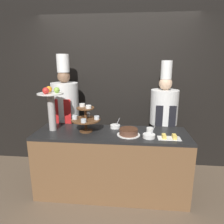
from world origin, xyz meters
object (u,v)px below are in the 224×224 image
Objects in this scene: cup_white at (150,131)px; serving_bowl_near at (149,136)px; fruit_pedestal at (51,104)px; cake_round at (129,132)px; chef_left at (66,112)px; chef_center_left at (163,118)px; tiered_stand at (86,118)px; cake_square_tray at (169,137)px; serving_bowl_far at (115,126)px.

serving_bowl_near reaches higher than cup_white.
fruit_pedestal reaches higher than serving_bowl_near.
fruit_pedestal is 2.02× the size of cake_round.
serving_bowl_near is 1.41m from chef_left.
cup_white is 1.37m from chef_left.
cake_round is 1.95× the size of serving_bowl_near.
chef_left is (-1.00, 0.59, 0.09)m from cake_round.
tiered_stand is at bearing -154.76° from chef_center_left.
cake_round is at bearing -30.36° from chef_left.
chef_left is 1.05× the size of chef_center_left.
cake_square_tray is 0.75m from serving_bowl_far.
chef_left is at bearing 157.81° from serving_bowl_far.
chef_center_left is at bearing 68.01° from serving_bowl_near.
cake_round reaches higher than cake_square_tray.
serving_bowl_near is 0.71m from chef_center_left.
cup_white is at bearing -116.03° from chef_center_left.
chef_left is (0.02, 0.50, -0.23)m from fruit_pedestal.
serving_bowl_near is at bearing -97.83° from cup_white.
serving_bowl_far is 0.88m from chef_left.
serving_bowl_far is (-0.68, 0.33, 0.01)m from cake_square_tray.
chef_center_left reaches higher than cake_round.
fruit_pedestal reaches higher than cake_square_tray.
fruit_pedestal is 1.56m from cake_square_tray.
serving_bowl_near is at bearing -36.49° from serving_bowl_far.
serving_bowl_near is 0.08× the size of chef_left.
fruit_pedestal is 0.91m from serving_bowl_far.
cake_square_tray is 0.14× the size of chef_left.
fruit_pedestal reaches higher than serving_bowl_far.
serving_bowl_near is 1.02× the size of serving_bowl_far.
serving_bowl_near is at bearing -7.16° from fruit_pedestal.
chef_left is (-1.49, 0.66, 0.12)m from cake_square_tray.
serving_bowl_near reaches higher than cake_square_tray.
serving_bowl_far is (-0.19, 0.26, -0.02)m from cake_round.
cake_square_tray is 1.81× the size of serving_bowl_near.
cake_square_tray is 1.84× the size of serving_bowl_far.
tiered_stand is 2.61× the size of serving_bowl_far.
tiered_stand is 1.19m from chef_center_left.
serving_bowl_near reaches higher than serving_bowl_far.
serving_bowl_near is at bearing 179.10° from cake_square_tray.
serving_bowl_far is (-0.44, 0.32, -0.00)m from serving_bowl_near.
fruit_pedestal is 1.07m from cake_round.
chef_center_left reaches higher than serving_bowl_far.
chef_center_left is (0.26, 0.66, 0.04)m from serving_bowl_near.
cake_square_tray is 0.24m from serving_bowl_near.
cup_white is 0.32× the size of cake_square_tray.
chef_left reaches higher than tiered_stand.
chef_left is (-0.44, 0.51, -0.06)m from tiered_stand.
cup_white is 0.05× the size of chef_center_left.
cup_white is at bearing 143.43° from cake_square_tray.
serving_bowl_far reaches higher than cake_square_tray.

